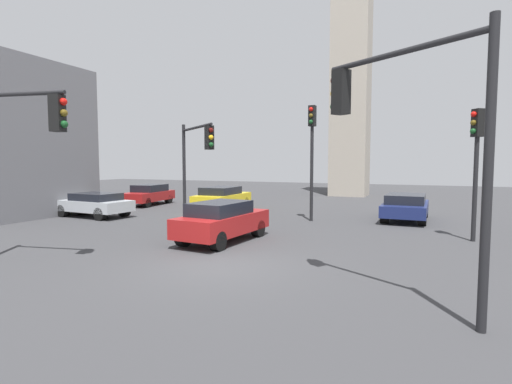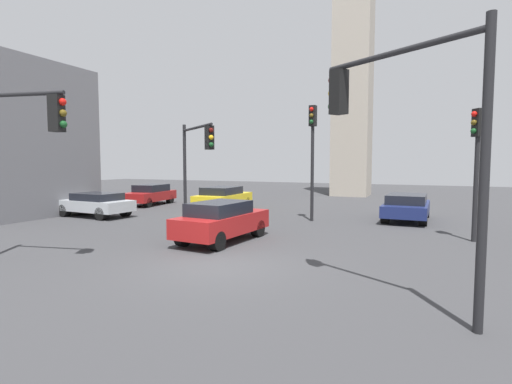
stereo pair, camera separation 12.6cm
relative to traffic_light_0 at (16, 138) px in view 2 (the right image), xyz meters
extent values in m
plane|color=#38383A|center=(5.27, 2.10, -3.57)|extent=(90.54, 90.54, 0.00)
cylinder|color=black|center=(0.11, 0.02, 1.20)|extent=(2.90, 0.76, 0.12)
cube|color=black|center=(1.30, 0.29, 0.65)|extent=(0.38, 0.38, 1.00)
sphere|color=red|center=(1.50, 0.33, 0.95)|extent=(0.20, 0.20, 0.20)
sphere|color=#594714|center=(1.50, 0.33, 0.65)|extent=(0.20, 0.20, 0.20)
sphere|color=#14471E|center=(1.50, 0.33, 0.35)|extent=(0.20, 0.20, 0.20)
cylinder|color=black|center=(5.32, 11.32, -0.74)|extent=(0.16, 0.16, 5.66)
cube|color=black|center=(5.32, 11.32, 1.59)|extent=(0.34, 0.34, 1.00)
sphere|color=red|center=(5.31, 11.12, 1.89)|extent=(0.20, 0.20, 0.20)
sphere|color=#594714|center=(5.31, 11.12, 1.59)|extent=(0.20, 0.20, 0.20)
sphere|color=#14471E|center=(5.31, 11.12, 1.29)|extent=(0.20, 0.20, 0.20)
cylinder|color=black|center=(12.14, 8.83, -1.16)|extent=(0.16, 0.16, 4.81)
cube|color=black|center=(12.14, 8.83, 0.74)|extent=(0.45, 0.45, 1.00)
sphere|color=red|center=(11.98, 8.71, 1.04)|extent=(0.20, 0.20, 0.20)
sphere|color=#594714|center=(11.98, 8.71, 0.74)|extent=(0.20, 0.20, 0.20)
sphere|color=#14471E|center=(11.98, 8.71, 0.44)|extent=(0.20, 0.20, 0.20)
cylinder|color=black|center=(11.42, 0.15, -0.93)|extent=(0.16, 0.16, 5.28)
cylinder|color=black|center=(9.92, 1.04, 1.47)|extent=(3.05, 1.87, 0.12)
cube|color=black|center=(8.64, 1.79, 0.92)|extent=(0.44, 0.44, 1.00)
sphere|color=#4C0F0C|center=(8.47, 1.90, 1.22)|extent=(0.20, 0.20, 0.20)
sphere|color=yellow|center=(8.47, 1.90, 0.92)|extent=(0.20, 0.20, 0.20)
sphere|color=#14471E|center=(8.47, 1.90, 0.62)|extent=(0.20, 0.20, 0.20)
cylinder|color=black|center=(-0.65, 9.11, -1.18)|extent=(0.16, 0.16, 4.78)
cylinder|color=black|center=(0.82, 7.96, 0.92)|extent=(3.01, 2.40, 0.12)
cube|color=black|center=(2.09, 6.97, 0.37)|extent=(0.45, 0.45, 1.00)
sphere|color=#4C0F0C|center=(2.25, 6.84, 0.67)|extent=(0.20, 0.20, 0.20)
sphere|color=yellow|center=(2.25, 6.84, 0.37)|extent=(0.20, 0.20, 0.20)
sphere|color=#14471E|center=(2.25, 6.84, 0.07)|extent=(0.20, 0.20, 0.20)
cube|color=#ADB2B7|center=(-5.72, 8.06, -2.95)|extent=(4.26, 2.13, 0.57)
cube|color=black|center=(-5.51, 8.05, -2.50)|extent=(2.42, 1.80, 0.42)
cylinder|color=black|center=(-7.18, 7.37, -3.24)|extent=(0.68, 0.38, 0.66)
cylinder|color=black|center=(-7.09, 8.92, -3.24)|extent=(0.68, 0.38, 0.66)
cylinder|color=black|center=(-4.36, 7.21, -3.24)|extent=(0.68, 0.38, 0.66)
cylinder|color=black|center=(-4.26, 8.75, -3.24)|extent=(0.68, 0.38, 0.66)
cube|color=yellow|center=(-1.04, 13.79, -2.93)|extent=(2.09, 4.45, 0.62)
cube|color=black|center=(-1.03, 13.57, -2.41)|extent=(1.81, 2.51, 0.50)
cylinder|color=black|center=(-1.89, 15.27, -3.24)|extent=(0.37, 0.67, 0.66)
cylinder|color=black|center=(-0.25, 15.31, -3.24)|extent=(0.37, 0.67, 0.66)
cylinder|color=black|center=(-1.82, 12.27, -3.24)|extent=(0.37, 0.67, 0.66)
cylinder|color=black|center=(-0.19, 12.31, -3.24)|extent=(0.37, 0.67, 0.66)
cube|color=maroon|center=(3.72, 5.13, -2.90)|extent=(2.05, 4.23, 0.69)
cube|color=black|center=(3.71, 4.93, -2.34)|extent=(1.70, 2.41, 0.50)
cylinder|color=black|center=(3.14, 6.58, -3.24)|extent=(0.36, 0.67, 0.65)
cylinder|color=black|center=(4.54, 6.46, -3.24)|extent=(0.36, 0.67, 0.65)
cylinder|color=black|center=(2.91, 3.80, -3.24)|extent=(0.36, 0.67, 0.65)
cylinder|color=black|center=(4.31, 3.69, -3.24)|extent=(0.36, 0.67, 0.65)
cube|color=navy|center=(9.60, 13.45, -2.96)|extent=(2.13, 4.53, 0.56)
cube|color=black|center=(9.60, 13.23, -2.48)|extent=(1.83, 2.55, 0.48)
cylinder|color=black|center=(8.82, 15.00, -3.24)|extent=(0.38, 0.66, 0.65)
cylinder|color=black|center=(10.47, 14.95, -3.24)|extent=(0.38, 0.66, 0.65)
cylinder|color=black|center=(8.74, 11.95, -3.24)|extent=(0.38, 0.66, 0.65)
cylinder|color=black|center=(10.39, 11.91, -3.24)|extent=(0.38, 0.66, 0.65)
cube|color=maroon|center=(-6.86, 13.92, -2.95)|extent=(2.28, 4.35, 0.60)
cube|color=black|center=(-6.89, 14.13, -2.43)|extent=(1.85, 2.50, 0.52)
cylinder|color=black|center=(-5.96, 12.60, -3.25)|extent=(0.40, 0.66, 0.63)
cylinder|color=black|center=(-7.43, 12.43, -3.25)|extent=(0.40, 0.66, 0.63)
cylinder|color=black|center=(-6.30, 15.41, -3.25)|extent=(0.40, 0.66, 0.63)
cylinder|color=black|center=(-7.76, 15.24, -3.25)|extent=(0.40, 0.66, 0.63)
cube|color=#A89E8E|center=(4.27, 27.42, 8.18)|extent=(3.10, 3.10, 23.49)
camera|label=1|loc=(10.48, -7.23, -0.70)|focal=27.15mm
camera|label=2|loc=(10.59, -7.18, -0.70)|focal=27.15mm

